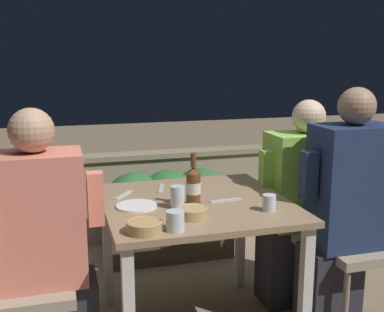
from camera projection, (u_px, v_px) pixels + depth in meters
The scene contains 19 objects.
parapet_wall at pixel (146, 195), 3.86m from camera, with size 9.00×0.18×0.70m.
dining_table at pixel (196, 218), 2.47m from camera, with size 0.93×0.92×0.73m.
planter_hedge at pixel (169, 209), 3.50m from camera, with size 0.90×0.47×0.64m.
person_coral_top at pixel (48, 248), 2.11m from camera, with size 0.48×0.26×1.25m.
chair_left_far at pixel (1, 236), 2.38m from camera, with size 0.43×0.42×0.98m.
chair_right_near at pixel (376, 222), 2.57m from camera, with size 0.43×0.42×0.98m.
person_navy_jumper at pixel (344, 212), 2.50m from camera, with size 0.49×0.26×1.30m.
chair_right_far at pixel (330, 204), 2.88m from camera, with size 0.43×0.42×0.98m.
person_green_blouse at pixel (299, 203), 2.82m from camera, with size 0.51×0.26×1.21m.
beer_bottle at pixel (193, 186), 2.36m from camera, with size 0.07×0.07×0.26m.
plate_0 at pixel (137, 206), 2.36m from camera, with size 0.20×0.20×0.01m.
bowl_0 at pixel (192, 212), 2.20m from camera, with size 0.14×0.14×0.05m.
bowl_1 at pixel (144, 226), 2.01m from camera, with size 0.15×0.15×0.05m.
glass_cup_0 at pixel (175, 221), 2.03m from camera, with size 0.08×0.08×0.09m.
glass_cup_1 at pixel (269, 203), 2.29m from camera, with size 0.06×0.06×0.08m.
glass_cup_2 at pixel (178, 197), 2.33m from camera, with size 0.07×0.07×0.11m.
fork_0 at pixel (161, 188), 2.67m from camera, with size 0.07×0.17×0.01m.
fork_1 at pixel (123, 195), 2.54m from camera, with size 0.11×0.15×0.01m.
fork_2 at pixel (226, 200), 2.45m from camera, with size 0.17×0.03×0.01m.
Camera 1 is at (-0.67, -2.26, 1.46)m, focal length 45.00 mm.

